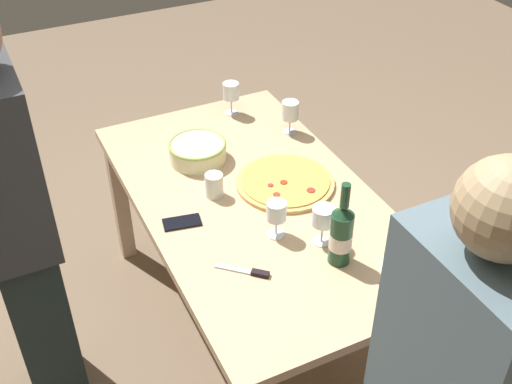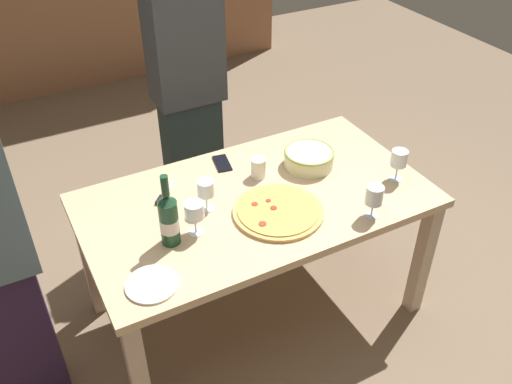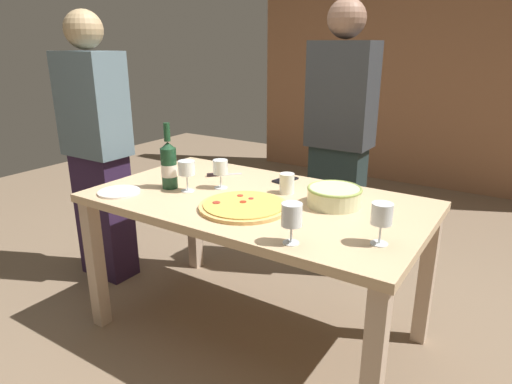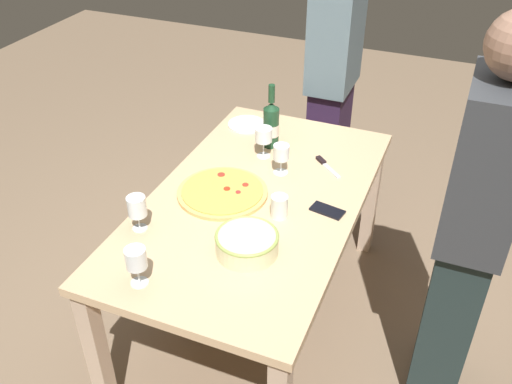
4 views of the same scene
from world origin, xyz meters
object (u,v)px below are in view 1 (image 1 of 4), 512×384
object	(u,v)px
wine_glass_by_bottle	(276,213)
wine_glass_near_pizza	(323,217)
dining_table	(256,216)
person_host	(17,232)
side_plate	(411,270)
pizza	(285,182)
wine_bottle	(341,234)
wine_glass_far_left	(290,112)
wine_glass_far_right	(231,93)
cell_phone	(182,222)
serving_bowl	(198,151)
cup_amber	(214,185)
pizza_knife	(250,272)

from	to	relation	value
wine_glass_by_bottle	wine_glass_near_pizza	bearing A→B (deg)	-129.78
dining_table	wine_glass_by_bottle	world-z (taller)	wine_glass_by_bottle
person_host	side_plate	bearing A→B (deg)	-25.85
pizza	wine_bottle	bearing A→B (deg)	174.85
wine_glass_far_left	wine_glass_far_right	world-z (taller)	wine_glass_far_right
wine_bottle	wine_glass_far_right	xyz separation A→B (m)	(1.12, -0.08, -0.01)
wine_glass_far_right	cell_phone	xyz separation A→B (m)	(-0.68, 0.51, -0.11)
dining_table	wine_glass_near_pizza	bearing A→B (deg)	-163.71
wine_bottle	person_host	size ratio (longest dim) A/B	0.20
serving_bowl	side_plate	distance (m)	1.05
side_plate	serving_bowl	bearing A→B (deg)	23.07
wine_glass_far_left	cup_amber	world-z (taller)	wine_glass_far_left
pizza	side_plate	distance (m)	0.66
serving_bowl	wine_glass_by_bottle	world-z (taller)	wine_glass_by_bottle
pizza	cell_phone	distance (m)	0.48
dining_table	side_plate	bearing A→B (deg)	-153.56
pizza	pizza_knife	size ratio (longest dim) A/B	2.54
cup_amber	wine_glass_far_left	bearing A→B (deg)	-59.30
wine_glass_far_left	cell_phone	xyz separation A→B (m)	(-0.41, 0.68, -0.10)
wine_bottle	cell_phone	distance (m)	0.62
wine_glass_far_right	cup_amber	xyz separation A→B (m)	(-0.58, 0.33, -0.06)
serving_bowl	side_plate	size ratio (longest dim) A/B	1.21
pizza_knife	wine_glass_far_left	bearing A→B (deg)	-36.59
wine_glass_by_bottle	person_host	world-z (taller)	person_host
wine_glass_far_left	person_host	xyz separation A→B (m)	(-0.34, 1.26, 0.02)
wine_bottle	wine_glass_far_left	size ratio (longest dim) A/B	2.13
pizza	wine_glass_by_bottle	bearing A→B (deg)	145.92
pizza	wine_glass_far_left	world-z (taller)	wine_glass_far_left
wine_glass_far_right	person_host	world-z (taller)	person_host
dining_table	cup_amber	xyz separation A→B (m)	(0.09, 0.14, 0.14)
wine_glass_by_bottle	wine_glass_far_left	distance (m)	0.73
wine_bottle	person_host	world-z (taller)	person_host
wine_glass_far_left	wine_glass_far_right	xyz separation A→B (m)	(0.28, 0.17, 0.01)
wine_glass_near_pizza	cup_amber	xyz separation A→B (m)	(0.43, 0.24, -0.07)
side_plate	person_host	distance (m)	1.38
cup_amber	person_host	xyz separation A→B (m)	(-0.05, 0.76, 0.07)
wine_glass_near_pizza	dining_table	bearing A→B (deg)	16.29
pizza	wine_glass_by_bottle	size ratio (longest dim) A/B	2.74
wine_glass_far_left	person_host	size ratio (longest dim) A/B	0.09
wine_bottle	person_host	xyz separation A→B (m)	(0.50, 1.00, 0.00)
pizza_knife	wine_glass_near_pizza	bearing A→B (deg)	-83.74
wine_glass_near_pizza	person_host	xyz separation A→B (m)	(0.39, 1.00, 0.01)
dining_table	side_plate	world-z (taller)	side_plate
wine_glass_near_pizza	wine_glass_far_right	world-z (taller)	wine_glass_far_right
pizza	serving_bowl	distance (m)	0.41
wine_bottle	side_plate	bearing A→B (deg)	-128.06
wine_bottle	wine_glass_near_pizza	size ratio (longest dim) A/B	2.13
dining_table	cell_phone	xyz separation A→B (m)	(-0.02, 0.32, 0.10)
wine_glass_far_left	pizza_knife	xyz separation A→B (m)	(-0.76, 0.57, -0.10)
dining_table	pizza	xyz separation A→B (m)	(0.03, -0.15, 0.10)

